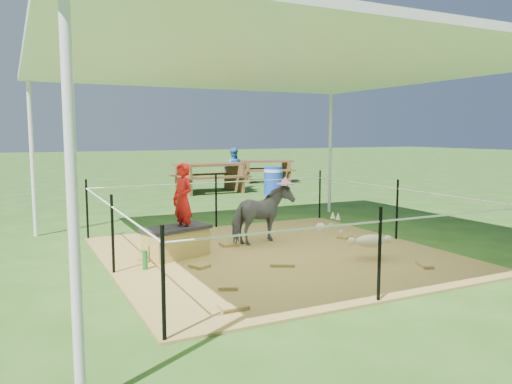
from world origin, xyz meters
name	(u,v)px	position (x,y,z in m)	size (l,w,h in m)	color
ground	(274,255)	(0.00, 0.00, 0.00)	(90.00, 90.00, 0.00)	#2D5919
hay_patch	(274,254)	(0.00, 0.00, 0.01)	(4.60, 4.60, 0.03)	brown
canopy_tent	(275,63)	(0.00, 0.00, 2.69)	(6.30, 6.30, 2.90)	silver
rope_fence	(275,211)	(0.00, 0.00, 0.64)	(4.54, 4.54, 1.00)	black
straw_bale	(177,243)	(-1.32, 0.42, 0.22)	(0.85, 0.43, 0.38)	olive
dark_cloth	(176,228)	(-1.32, 0.42, 0.43)	(0.91, 0.47, 0.05)	black
woman	(183,193)	(-1.22, 0.42, 0.92)	(0.37, 0.24, 1.02)	red
green_bottle	(145,260)	(-1.87, -0.03, 0.15)	(0.07, 0.07, 0.24)	#186E24
pony	(262,215)	(0.15, 0.68, 0.48)	(0.48, 1.06, 0.90)	#45454A
pink_hat	(262,182)	(0.15, 0.68, 0.99)	(0.28, 0.28, 0.13)	pink
foal	(371,238)	(1.01, -0.87, 0.32)	(1.03, 0.57, 0.57)	beige
trash_barrel	(273,181)	(3.31, 6.22, 0.40)	(0.52, 0.52, 0.80)	blue
picnic_table_near	(209,178)	(1.93, 7.67, 0.43)	(2.06, 1.49, 0.86)	brown
picnic_table_far	(266,171)	(4.92, 9.78, 0.39)	(1.88, 1.36, 0.78)	#51321C
distant_person	(233,169)	(2.90, 8.11, 0.65)	(0.63, 0.49, 1.29)	#377FCE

